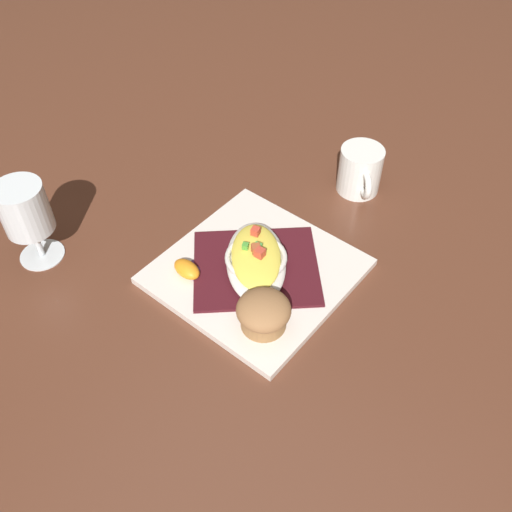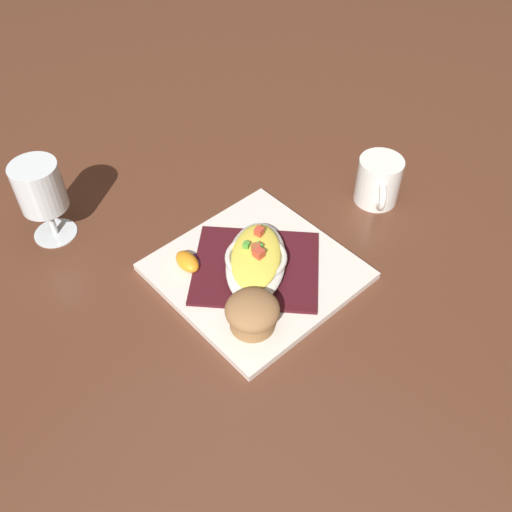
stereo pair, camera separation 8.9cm
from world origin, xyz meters
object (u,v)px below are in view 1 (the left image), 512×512
gratin_dish (256,259)px  muffin (264,313)px  orange_garnish (189,269)px  square_plate (256,271)px  stemmed_glass (26,213)px  coffee_mug (360,173)px

gratin_dish → muffin: 0.11m
orange_garnish → square_plate: bearing=121.7°
gratin_dish → muffin: size_ratio=2.47×
gratin_dish → stemmed_glass: stemmed_glass is taller
square_plate → stemmed_glass: stemmed_glass is taller
coffee_mug → muffin: bearing=-2.8°
orange_garnish → stemmed_glass: bearing=-75.2°
gratin_dish → muffin: same height
stemmed_glass → gratin_dish: bearing=109.8°
square_plate → muffin: (0.09, 0.06, 0.03)m
gratin_dish → muffin: bearing=32.0°
muffin → orange_garnish: (-0.04, -0.15, -0.02)m
square_plate → muffin: 0.12m
gratin_dish → coffee_mug: bearing=164.5°
gratin_dish → stemmed_glass: bearing=-70.2°
gratin_dish → orange_garnish: size_ratio=2.83×
orange_garnish → muffin: bearing=75.9°
gratin_dish → coffee_mug: (-0.27, 0.08, 0.00)m
square_plate → orange_garnish: size_ratio=4.04×
coffee_mug → stemmed_glass: 0.58m
orange_garnish → coffee_mug: (-0.33, 0.17, 0.02)m
muffin → stemmed_glass: size_ratio=0.54×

